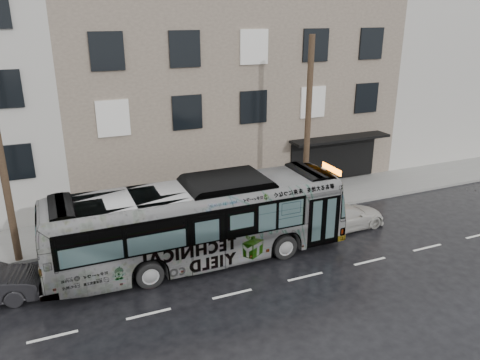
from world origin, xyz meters
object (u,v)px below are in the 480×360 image
object	(u,v)px
utility_pole_front	(308,127)
utility_pole_rear	(1,159)
sign_post	(322,185)
bus	(199,222)
white_sedan	(343,216)

from	to	relation	value
utility_pole_front	utility_pole_rear	xyz separation A→B (m)	(-14.00, 0.00, 0.00)
utility_pole_rear	sign_post	world-z (taller)	utility_pole_rear
utility_pole_front	bus	size ratio (longest dim) A/B	0.70
sign_post	bus	world-z (taller)	bus
utility_pole_rear	sign_post	xyz separation A→B (m)	(15.10, 0.00, -3.30)
bus	utility_pole_rear	bearing A→B (deg)	68.91
utility_pole_front	white_sedan	xyz separation A→B (m)	(0.72, -2.55, -4.01)
utility_pole_front	white_sedan	distance (m)	4.81
white_sedan	sign_post	bearing A→B (deg)	-11.94
utility_pole_rear	white_sedan	distance (m)	15.47
bus	white_sedan	xyz separation A→B (m)	(7.49, 0.24, -1.15)
sign_post	bus	bearing A→B (deg)	-160.47
sign_post	white_sedan	size ratio (longest dim) A/B	0.54
utility_pole_front	bus	bearing A→B (deg)	-157.59
sign_post	utility_pole_rear	bearing A→B (deg)	180.00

